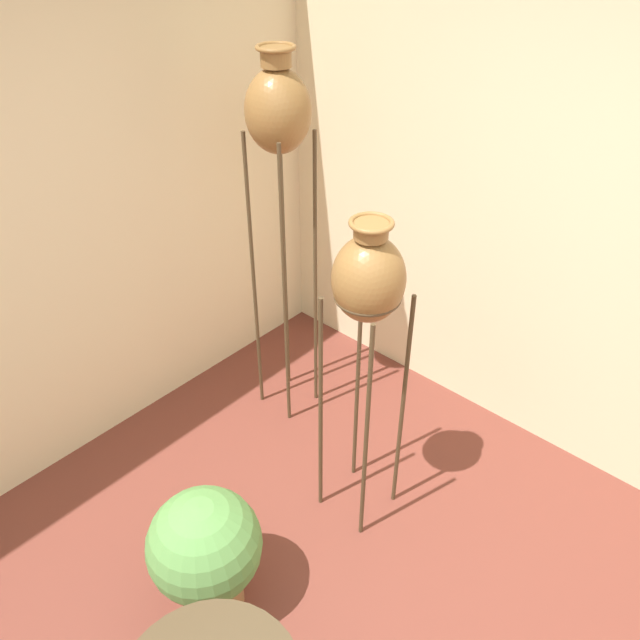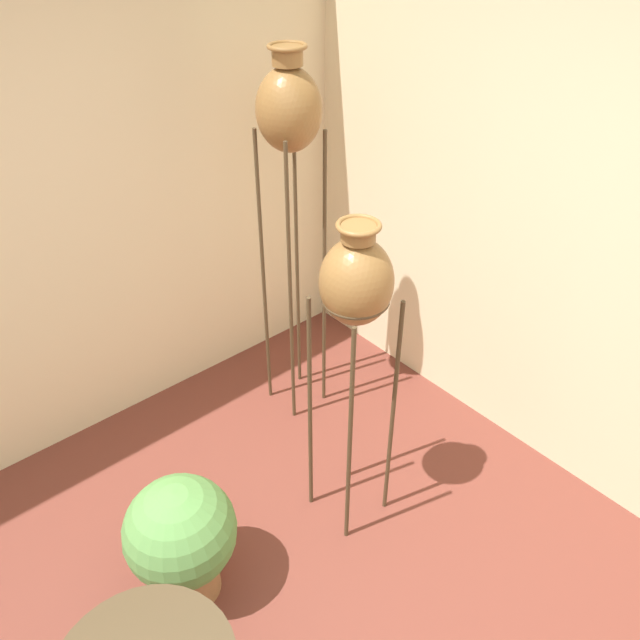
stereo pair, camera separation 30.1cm
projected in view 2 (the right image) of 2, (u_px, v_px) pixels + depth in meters
vase_stand_tall at (289, 121)px, 2.85m from camera, size 0.31×0.31×2.03m
vase_stand_medium at (356, 289)px, 2.43m from camera, size 0.29×0.29×1.58m
potted_plant at (182, 537)px, 2.59m from camera, size 0.47×0.47×0.64m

